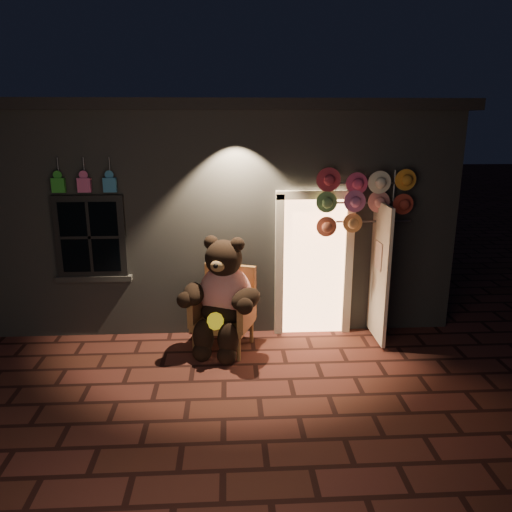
{
  "coord_description": "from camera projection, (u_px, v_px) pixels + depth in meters",
  "views": [
    {
      "loc": [
        0.09,
        -5.64,
        3.19
      ],
      "look_at": [
        0.46,
        1.0,
        1.35
      ],
      "focal_mm": 35.0,
      "sensor_mm": 36.0,
      "label": 1
    }
  ],
  "objects": [
    {
      "name": "hat_rack",
      "position": [
        363.0,
        201.0,
        7.07
      ],
      "size": [
        1.42,
        0.22,
        2.5
      ],
      "color": "#59595E",
      "rests_on": "ground"
    },
    {
      "name": "ground",
      "position": [
        224.0,
        381.0,
        6.28
      ],
      "size": [
        60.0,
        60.0,
        0.0
      ],
      "primitive_type": "plane",
      "color": "#582821",
      "rests_on": "ground"
    },
    {
      "name": "teddy_bear",
      "position": [
        223.0,
        296.0,
        6.9
      ],
      "size": [
        1.14,
        1.06,
        1.66
      ],
      "rotation": [
        0.0,
        0.0,
        -0.34
      ],
      "color": "red",
      "rests_on": "ground"
    },
    {
      "name": "wicker_armchair",
      "position": [
        225.0,
        308.0,
        7.1
      ],
      "size": [
        0.97,
        0.93,
        1.16
      ],
      "rotation": [
        0.0,
        0.0,
        -0.34
      ],
      "color": "olive",
      "rests_on": "ground"
    },
    {
      "name": "shop_building",
      "position": [
        224.0,
        196.0,
        9.65
      ],
      "size": [
        7.3,
        5.95,
        3.51
      ],
      "color": "slate",
      "rests_on": "ground"
    }
  ]
}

